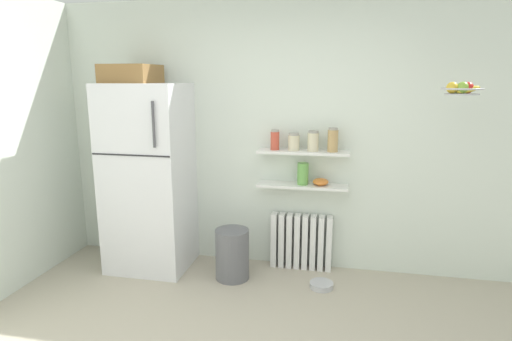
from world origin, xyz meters
The scene contains 14 objects.
back_wall centered at (0.00, 2.05, 1.30)m, with size 7.04×0.10×2.60m, color silver.
refrigerator centered at (-1.24, 1.68, 0.95)m, with size 0.76×0.68×1.99m.
radiator centered at (0.24, 1.92, 0.28)m, with size 0.60×0.12×0.55m.
wall_shelf_lower centered at (0.24, 1.89, 0.86)m, with size 0.86×0.22×0.03m, color white.
wall_shelf_upper centered at (0.24, 1.89, 1.18)m, with size 0.86×0.22×0.03m, color white.
storage_jar_0 centered at (-0.03, 1.89, 1.29)m, with size 0.08×0.08×0.19m.
storage_jar_1 centered at (0.15, 1.89, 1.28)m, with size 0.11×0.11×0.16m.
storage_jar_2 centered at (0.33, 1.89, 1.29)m, with size 0.10×0.10×0.19m.
storage_jar_3 centered at (0.51, 1.89, 1.31)m, with size 0.10×0.10×0.22m.
vase centered at (0.24, 1.89, 0.97)m, with size 0.11×0.11×0.21m, color #66A84C.
shelf_bowl centered at (0.41, 1.89, 0.90)m, with size 0.15×0.15×0.07m, color orange.
trash_bin centered at (-0.37, 1.56, 0.24)m, with size 0.32×0.32×0.48m, color slate.
pet_food_bowl centered at (0.47, 1.54, 0.03)m, with size 0.21×0.21×0.05m, color #B7B7BC.
hanging_fruit_basket centered at (1.47, 1.51, 1.78)m, with size 0.31×0.31×0.10m.
Camera 1 is at (0.60, -2.00, 1.86)m, focal length 29.44 mm.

